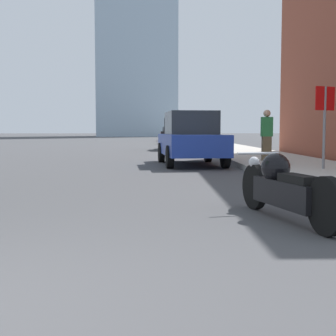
# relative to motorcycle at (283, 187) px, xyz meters

# --- Properties ---
(sidewalk) EXTENTS (3.25, 240.00, 0.15)m
(sidewalk) POSITION_rel_motorcycle_xyz_m (2.46, 36.80, -0.34)
(sidewalk) COLOR #B2ADA3
(sidewalk) RESTS_ON ground_plane
(motorcycle) EXTENTS (0.82, 2.38, 0.83)m
(motorcycle) POSITION_rel_motorcycle_xyz_m (0.00, 0.00, 0.00)
(motorcycle) COLOR black
(motorcycle) RESTS_ON ground_plane
(parked_car_blue) EXTENTS (2.18, 4.63, 1.74)m
(parked_car_blue) POSITION_rel_motorcycle_xyz_m (-0.55, 9.51, 0.45)
(parked_car_blue) COLOR #1E3899
(parked_car_blue) RESTS_ON ground_plane
(parked_car_black) EXTENTS (2.10, 4.57, 1.84)m
(parked_car_black) POSITION_rel_motorcycle_xyz_m (-0.51, 21.92, 0.48)
(parked_car_black) COLOR black
(parked_car_black) RESTS_ON ground_plane
(parked_car_yellow) EXTENTS (2.14, 4.70, 1.65)m
(parked_car_yellow) POSITION_rel_motorcycle_xyz_m (-0.19, 34.37, 0.42)
(parked_car_yellow) COLOR gold
(parked_car_yellow) RESTS_ON ground_plane
(parked_car_red) EXTENTS (2.11, 4.30, 1.52)m
(parked_car_red) POSITION_rel_motorcycle_xyz_m (-0.51, 45.24, 0.36)
(parked_car_red) COLOR red
(parked_car_red) RESTS_ON ground_plane
(stop_sign) EXTENTS (0.57, 0.26, 2.08)m
(stop_sign) POSITION_rel_motorcycle_xyz_m (2.62, 6.03, 1.16)
(stop_sign) COLOR slate
(stop_sign) RESTS_ON sidewalk
(pedestrian) EXTENTS (0.36, 0.23, 1.64)m
(pedestrian) POSITION_rel_motorcycle_xyz_m (1.87, 9.16, 0.57)
(pedestrian) COLOR brown
(pedestrian) RESTS_ON sidewalk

